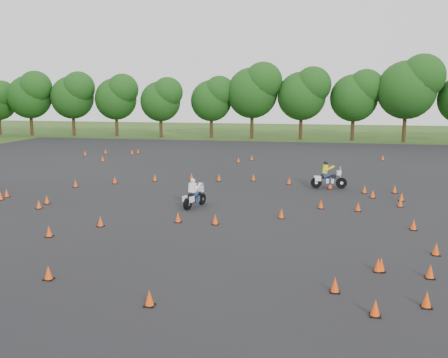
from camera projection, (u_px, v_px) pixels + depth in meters
name	position (u px, v px, depth m)	size (l,w,h in m)	color
ground	(208.00, 218.00, 23.88)	(140.00, 140.00, 0.00)	#2D5119
asphalt_pad	(230.00, 193.00, 29.68)	(62.00, 62.00, 0.00)	black
treeline	(289.00, 103.00, 56.44)	(86.91, 32.32, 11.22)	#184313
traffic_cones	(235.00, 193.00, 28.70)	(33.03, 33.22, 0.45)	#FC490A
rider_yellow	(329.00, 175.00, 30.97)	(2.23, 0.68, 1.72)	#D3C712
rider_white	(195.00, 193.00, 26.00)	(1.99, 0.61, 1.53)	white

